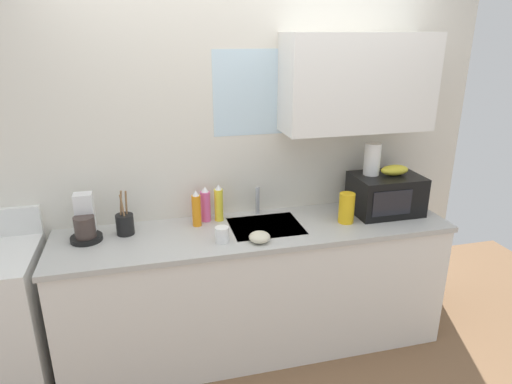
% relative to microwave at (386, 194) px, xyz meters
% --- Properties ---
extents(kitchen_wall_assembly, '(3.33, 0.42, 2.50)m').
position_rel_microwave_xyz_m(kitchen_wall_assembly, '(-0.81, 0.26, 0.32)').
color(kitchen_wall_assembly, silver).
rests_on(kitchen_wall_assembly, ground).
extents(counter_unit, '(2.56, 0.63, 0.90)m').
position_rel_microwave_xyz_m(counter_unit, '(-0.94, -0.05, -0.58)').
color(counter_unit, white).
rests_on(counter_unit, ground).
extents(sink_faucet, '(0.03, 0.03, 0.19)m').
position_rel_microwave_xyz_m(sink_faucet, '(-0.87, 0.19, -0.04)').
color(sink_faucet, '#B2B5BA').
rests_on(sink_faucet, counter_unit).
extents(microwave, '(0.46, 0.35, 0.27)m').
position_rel_microwave_xyz_m(microwave, '(0.00, 0.00, 0.00)').
color(microwave, black).
rests_on(microwave, counter_unit).
extents(banana_bunch, '(0.20, 0.11, 0.07)m').
position_rel_microwave_xyz_m(banana_bunch, '(0.05, 0.00, 0.17)').
color(banana_bunch, gold).
rests_on(banana_bunch, microwave).
extents(paper_towel_roll, '(0.11, 0.11, 0.22)m').
position_rel_microwave_xyz_m(paper_towel_roll, '(-0.10, 0.05, 0.24)').
color(paper_towel_roll, white).
rests_on(paper_towel_roll, microwave).
extents(coffee_maker, '(0.19, 0.21, 0.28)m').
position_rel_microwave_xyz_m(coffee_maker, '(-1.99, 0.06, -0.03)').
color(coffee_maker, black).
rests_on(coffee_maker, counter_unit).
extents(dish_soap_bottle_yellow, '(0.06, 0.06, 0.25)m').
position_rel_microwave_xyz_m(dish_soap_bottle_yellow, '(-1.15, 0.14, -0.01)').
color(dish_soap_bottle_yellow, yellow).
rests_on(dish_soap_bottle_yellow, counter_unit).
extents(dish_soap_bottle_pink, '(0.07, 0.07, 0.24)m').
position_rel_microwave_xyz_m(dish_soap_bottle_pink, '(-1.24, 0.16, -0.02)').
color(dish_soap_bottle_pink, '#E55999').
rests_on(dish_soap_bottle_pink, counter_unit).
extents(dish_soap_bottle_orange, '(0.06, 0.06, 0.24)m').
position_rel_microwave_xyz_m(dish_soap_bottle_orange, '(-1.31, 0.09, -0.02)').
color(dish_soap_bottle_orange, orange).
rests_on(dish_soap_bottle_orange, counter_unit).
extents(cereal_canister, '(0.10, 0.10, 0.20)m').
position_rel_microwave_xyz_m(cereal_canister, '(-0.34, -0.10, -0.03)').
color(cereal_canister, gold).
rests_on(cereal_canister, counter_unit).
extents(mug_white, '(0.08, 0.08, 0.09)m').
position_rel_microwave_xyz_m(mug_white, '(-1.19, -0.19, -0.09)').
color(mug_white, white).
rests_on(mug_white, counter_unit).
extents(utensil_crock, '(0.11, 0.11, 0.29)m').
position_rel_microwave_xyz_m(utensil_crock, '(-1.76, 0.07, -0.06)').
color(utensil_crock, black).
rests_on(utensil_crock, counter_unit).
extents(small_bowl, '(0.13, 0.13, 0.06)m').
position_rel_microwave_xyz_m(small_bowl, '(-0.97, -0.25, -0.10)').
color(small_bowl, beige).
rests_on(small_bowl, counter_unit).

